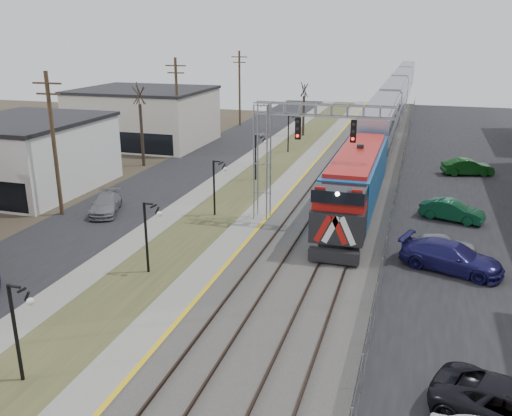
% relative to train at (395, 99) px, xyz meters
% --- Properties ---
extents(street_west, '(7.00, 120.00, 0.04)m').
position_rel_train_xyz_m(street_west, '(-17.00, -42.44, -2.92)').
color(street_west, black).
rests_on(street_west, ground).
extents(sidewalk, '(2.00, 120.00, 0.08)m').
position_rel_train_xyz_m(sidewalk, '(-12.50, -42.44, -2.90)').
color(sidewalk, gray).
rests_on(sidewalk, ground).
extents(grass_median, '(4.00, 120.00, 0.06)m').
position_rel_train_xyz_m(grass_median, '(-9.50, -42.44, -2.91)').
color(grass_median, '#424525').
rests_on(grass_median, ground).
extents(platform, '(2.00, 120.00, 0.24)m').
position_rel_train_xyz_m(platform, '(-6.50, -42.44, -2.82)').
color(platform, gray).
rests_on(platform, ground).
extents(ballast_bed, '(8.00, 120.00, 0.20)m').
position_rel_train_xyz_m(ballast_bed, '(-1.50, -42.44, -2.84)').
color(ballast_bed, '#595651').
rests_on(ballast_bed, ground).
extents(parking_lot, '(16.00, 120.00, 0.04)m').
position_rel_train_xyz_m(parking_lot, '(10.50, -42.44, -2.92)').
color(parking_lot, black).
rests_on(parking_lot, ground).
extents(platform_edge, '(0.24, 120.00, 0.01)m').
position_rel_train_xyz_m(platform_edge, '(-5.62, -42.44, -2.69)').
color(platform_edge, gold).
rests_on(platform_edge, platform).
extents(track_near, '(1.58, 120.00, 0.15)m').
position_rel_train_xyz_m(track_near, '(-3.50, -42.44, -2.66)').
color(track_near, '#2D2119').
rests_on(track_near, ballast_bed).
extents(track_far, '(1.58, 120.00, 0.15)m').
position_rel_train_xyz_m(track_far, '(-0.00, -42.44, -2.66)').
color(track_far, '#2D2119').
rests_on(track_far, ballast_bed).
extents(train, '(3.00, 108.65, 5.33)m').
position_rel_train_xyz_m(train, '(0.00, 0.00, 0.00)').
color(train, '#125394').
rests_on(train, ground).
extents(signal_gantry, '(9.00, 1.07, 8.15)m').
position_rel_train_xyz_m(signal_gantry, '(-4.28, -49.44, 2.65)').
color(signal_gantry, gray).
rests_on(signal_gantry, ground).
extents(lampposts, '(0.14, 62.14, 4.00)m').
position_rel_train_xyz_m(lampposts, '(-9.50, -59.15, -0.94)').
color(lampposts, black).
rests_on(lampposts, ground).
extents(utility_poles, '(0.28, 80.28, 10.00)m').
position_rel_train_xyz_m(utility_poles, '(-20.00, -52.44, 2.06)').
color(utility_poles, '#4C3823').
rests_on(utility_poles, ground).
extents(fence, '(0.04, 120.00, 1.60)m').
position_rel_train_xyz_m(fence, '(2.70, -42.44, -2.14)').
color(fence, gray).
rests_on(fence, ground).
extents(bare_trees, '(12.30, 42.30, 5.95)m').
position_rel_train_xyz_m(bare_trees, '(-18.16, -38.52, -0.24)').
color(bare_trees, '#382D23').
rests_on(bare_trees, ground).
extents(car_lot_d, '(5.89, 3.82, 1.59)m').
position_rel_train_xyz_m(car_lot_d, '(6.17, -54.42, -2.15)').
color(car_lot_d, '#18164D').
rests_on(car_lot_d, ground).
extents(car_lot_e, '(4.26, 2.76, 1.35)m').
position_rel_train_xyz_m(car_lot_e, '(5.71, -52.50, -2.27)').
color(car_lot_e, gray).
rests_on(car_lot_e, ground).
extents(car_lot_f, '(4.49, 2.63, 1.40)m').
position_rel_train_xyz_m(car_lot_f, '(6.54, -45.70, -2.24)').
color(car_lot_f, '#0D4427').
rests_on(car_lot_f, ground).
extents(car_street_b, '(3.31, 4.81, 1.29)m').
position_rel_train_xyz_m(car_street_b, '(-17.16, -51.23, -2.29)').
color(car_street_b, slate).
rests_on(car_street_b, ground).
extents(car_lot_g, '(4.71, 2.63, 1.47)m').
position_rel_train_xyz_m(car_lot_g, '(8.37, -32.22, -2.20)').
color(car_lot_g, '#0C3C11').
rests_on(car_lot_g, ground).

